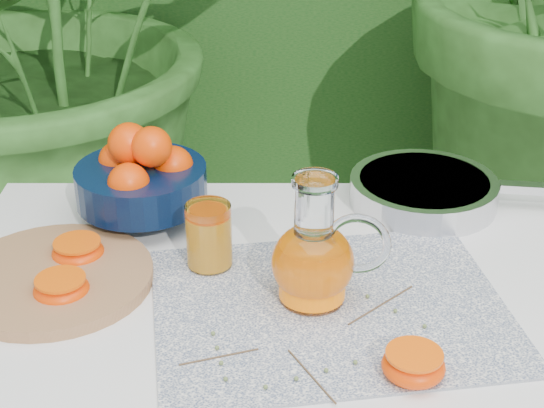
{
  "coord_description": "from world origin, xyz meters",
  "views": [
    {
      "loc": [
        -0.11,
        -1.08,
        1.45
      ],
      "look_at": [
        -0.11,
        -0.01,
        0.88
      ],
      "focal_mm": 55.0,
      "sensor_mm": 36.0,
      "label": 1
    }
  ],
  "objects_px": {
    "cutting_board": "(53,278)",
    "fruit_bowl": "(142,176)",
    "saute_pan": "(426,190)",
    "white_table": "(272,330)",
    "juice_pitcher": "(315,259)"
  },
  "relations": [
    {
      "from": "cutting_board",
      "to": "fruit_bowl",
      "type": "distance_m",
      "value": 0.25
    },
    {
      "from": "fruit_bowl",
      "to": "saute_pan",
      "type": "bearing_deg",
      "value": 6.34
    },
    {
      "from": "cutting_board",
      "to": "fruit_bowl",
      "type": "xyz_separation_m",
      "value": [
        0.11,
        0.21,
        0.07
      ]
    },
    {
      "from": "fruit_bowl",
      "to": "cutting_board",
      "type": "bearing_deg",
      "value": -118.1
    },
    {
      "from": "cutting_board",
      "to": "fruit_bowl",
      "type": "height_order",
      "value": "fruit_bowl"
    },
    {
      "from": "cutting_board",
      "to": "saute_pan",
      "type": "bearing_deg",
      "value": 23.37
    },
    {
      "from": "white_table",
      "to": "juice_pitcher",
      "type": "bearing_deg",
      "value": -32.54
    },
    {
      "from": "white_table",
      "to": "saute_pan",
      "type": "relative_size",
      "value": 2.11
    },
    {
      "from": "white_table",
      "to": "cutting_board",
      "type": "distance_m",
      "value": 0.34
    },
    {
      "from": "fruit_bowl",
      "to": "juice_pitcher",
      "type": "distance_m",
      "value": 0.38
    },
    {
      "from": "saute_pan",
      "to": "cutting_board",
      "type": "bearing_deg",
      "value": -156.63
    },
    {
      "from": "fruit_bowl",
      "to": "juice_pitcher",
      "type": "relative_size",
      "value": 1.34
    },
    {
      "from": "white_table",
      "to": "cutting_board",
      "type": "bearing_deg",
      "value": 178.72
    },
    {
      "from": "juice_pitcher",
      "to": "saute_pan",
      "type": "xyz_separation_m",
      "value": [
        0.21,
        0.31,
        -0.05
      ]
    },
    {
      "from": "white_table",
      "to": "cutting_board",
      "type": "relative_size",
      "value": 3.31
    }
  ]
}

